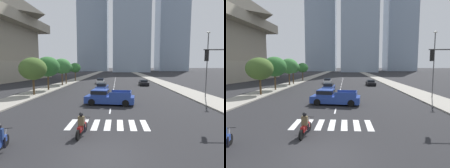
{
  "view_description": "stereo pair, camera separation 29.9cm",
  "coord_description": "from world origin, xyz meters",
  "views": [
    {
      "loc": [
        0.69,
        -7.96,
        4.29
      ],
      "look_at": [
        0.0,
        14.72,
        2.0
      ],
      "focal_mm": 28.56,
      "sensor_mm": 36.0,
      "label": 1
    },
    {
      "loc": [
        0.99,
        -7.95,
        4.29
      ],
      "look_at": [
        0.0,
        14.72,
        2.0
      ],
      "focal_mm": 28.56,
      "sensor_mm": 36.0,
      "label": 2
    }
  ],
  "objects": [
    {
      "name": "street_tree_nearest",
      "position": [
        -11.38,
        17.18,
        3.9
      ],
      "size": [
        3.78,
        3.78,
        5.37
      ],
      "color": "#4C3823",
      "rests_on": "sidewalk_west"
    },
    {
      "name": "street_tree_fifth",
      "position": [
        -11.38,
        42.64,
        3.81
      ],
      "size": [
        3.17,
        3.17,
        5.02
      ],
      "color": "#4C3823",
      "rests_on": "sidewalk_west"
    },
    {
      "name": "office_tower_left_skyline",
      "position": [
        -19.62,
        147.07,
        43.94
      ],
      "size": [
        24.1,
        23.79,
        88.94
      ],
      "color": "#8C9EB2",
      "rests_on": "ground"
    },
    {
      "name": "street_tree_second",
      "position": [
        -11.38,
        22.62,
        4.18
      ],
      "size": [
        4.04,
        4.04,
        5.76
      ],
      "color": "#4C3823",
      "rests_on": "sidewalk_west"
    },
    {
      "name": "ground_plane",
      "position": [
        0.0,
        0.0,
        0.0
      ],
      "size": [
        800.0,
        800.0,
        0.0
      ],
      "primitive_type": "plane",
      "color": "#232326"
    },
    {
      "name": "sedan_silver_0",
      "position": [
        -3.53,
        35.68,
        0.61
      ],
      "size": [
        2.17,
        4.91,
        1.32
      ],
      "rotation": [
        0.0,
        0.0,
        1.65
      ],
      "color": "#B7BABF",
      "rests_on": "ground"
    },
    {
      "name": "office_tower_right_skyline",
      "position": [
        48.53,
        155.93,
        49.72
      ],
      "size": [
        24.58,
        23.84,
        100.51
      ],
      "color": "#8C9EB2",
      "rests_on": "ground"
    },
    {
      "name": "motorcycle_trailing",
      "position": [
        -1.51,
        2.66,
        0.58
      ],
      "size": [
        0.7,
        2.08,
        1.49
      ],
      "rotation": [
        0.0,
        0.0,
        1.46
      ],
      "color": "black",
      "rests_on": "ground"
    },
    {
      "name": "street_lamp_east",
      "position": [
        12.48,
        15.96,
        5.05
      ],
      "size": [
        0.5,
        0.24,
        8.58
      ],
      "color": "#3F3F42",
      "rests_on": "sidewalk_east"
    },
    {
      "name": "sedan_black_1",
      "position": [
        6.53,
        31.7,
        0.56
      ],
      "size": [
        1.8,
        4.31,
        1.2
      ],
      "rotation": [
        0.0,
        0.0,
        -1.56
      ],
      "color": "black",
      "rests_on": "ground"
    },
    {
      "name": "crosswalk_near",
      "position": [
        0.0,
        4.72,
        0.0
      ],
      "size": [
        5.85,
        2.46,
        0.01
      ],
      "color": "silver",
      "rests_on": "ground"
    },
    {
      "name": "sedan_blue_2",
      "position": [
        -1.99,
        23.18,
        0.59
      ],
      "size": [
        2.0,
        4.52,
        1.27
      ],
      "rotation": [
        0.0,
        0.0,
        1.52
      ],
      "color": "navy",
      "rests_on": "ground"
    },
    {
      "name": "sidewalk_west",
      "position": [
        -12.18,
        30.0,
        0.07
      ],
      "size": [
        4.0,
        260.0,
        0.15
      ],
      "primitive_type": "cube",
      "color": "gray",
      "rests_on": "ground"
    },
    {
      "name": "street_tree_third",
      "position": [
        -11.38,
        30.47,
        4.27
      ],
      "size": [
        3.87,
        3.87,
        5.77
      ],
      "color": "#4C3823",
      "rests_on": "sidewalk_west"
    },
    {
      "name": "lane_divider_center",
      "position": [
        0.0,
        32.72,
        0.0
      ],
      "size": [
        0.14,
        50.0,
        0.01
      ],
      "color": "silver",
      "rests_on": "ground"
    },
    {
      "name": "motorcycle_lead",
      "position": [
        -5.12,
        0.38,
        0.58
      ],
      "size": [
        0.85,
        2.09,
        1.49
      ],
      "rotation": [
        0.0,
        0.0,
        1.83
      ],
      "color": "black",
      "rests_on": "ground"
    },
    {
      "name": "sidewalk_east",
      "position": [
        12.18,
        30.0,
        0.07
      ],
      "size": [
        4.0,
        260.0,
        0.15
      ],
      "primitive_type": "cube",
      "color": "gray",
      "rests_on": "ground"
    },
    {
      "name": "street_tree_fourth",
      "position": [
        -11.38,
        33.43,
        3.93
      ],
      "size": [
        3.07,
        3.07,
        5.1
      ],
      "color": "#4C3823",
      "rests_on": "sidewalk_west"
    },
    {
      "name": "pickup_truck",
      "position": [
        -0.42,
        11.71,
        0.81
      ],
      "size": [
        5.64,
        2.69,
        1.67
      ],
      "rotation": [
        0.0,
        0.0,
        3.01
      ],
      "color": "navy",
      "rests_on": "ground"
    }
  ]
}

